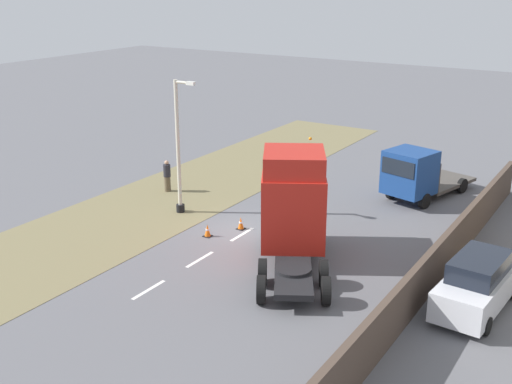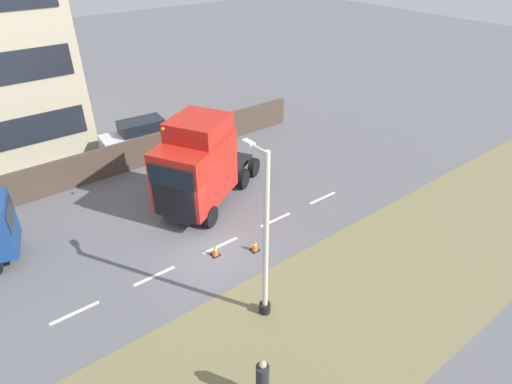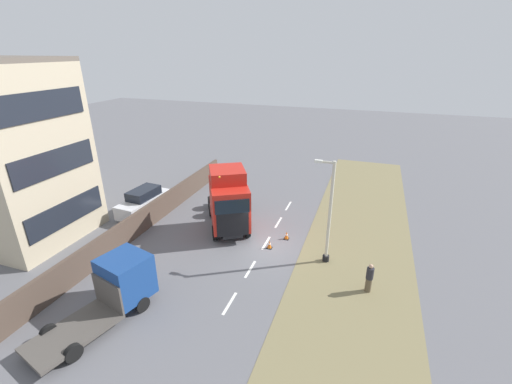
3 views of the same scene
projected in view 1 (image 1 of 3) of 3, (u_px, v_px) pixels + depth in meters
The scene contains 11 objects.
ground_plane at pixel (250, 230), 29.78m from camera, with size 120.00×120.00×0.00m, color slate.
grass_verge at pixel (151, 206), 32.79m from camera, with size 7.00×44.00×0.01m.
lane_markings at pixel (242, 234), 29.22m from camera, with size 0.16×14.60×0.00m.
boundary_wall at pixel (445, 255), 24.97m from camera, with size 0.25×24.00×1.77m.
lorry_cab at pixel (293, 204), 26.15m from camera, with size 5.60×7.20×4.81m.
flatbed_truck at pixel (415, 174), 33.04m from camera, with size 3.66×6.41×2.81m.
parked_car at pixel (478, 283), 22.41m from camera, with size 2.17×4.90×2.04m.
lamp_post at pixel (179, 155), 31.02m from camera, with size 1.33×0.42×6.60m.
pedestrian at pixel (167, 176), 34.79m from camera, with size 0.39×0.39×1.75m.
traffic_cone_lead at pixel (208, 231), 28.92m from camera, with size 0.36×0.36×0.58m.
traffic_cone_trailing at pixel (241, 223), 29.76m from camera, with size 0.36×0.36×0.58m.
Camera 1 is at (14.90, -23.29, 11.20)m, focal length 45.00 mm.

